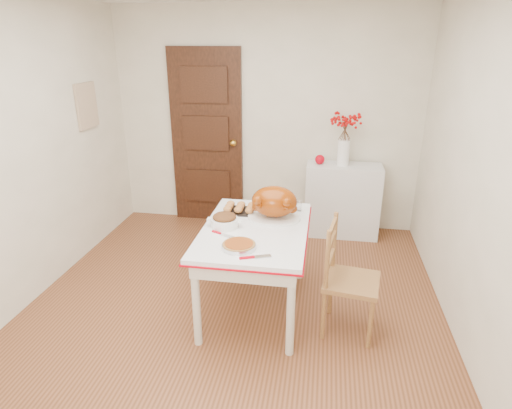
% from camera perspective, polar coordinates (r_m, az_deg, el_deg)
% --- Properties ---
extents(floor, '(3.50, 4.00, 0.00)m').
position_cam_1_polar(floor, '(3.66, -3.44, -14.60)').
color(floor, '#572F17').
rests_on(floor, ground).
extents(wall_back, '(3.50, 0.00, 2.50)m').
position_cam_1_polar(wall_back, '(5.01, 1.30, 11.05)').
color(wall_back, beige).
rests_on(wall_back, ground).
extents(wall_front, '(3.50, 0.00, 2.50)m').
position_cam_1_polar(wall_front, '(1.43, -23.40, -19.38)').
color(wall_front, beige).
rests_on(wall_front, ground).
extents(wall_left, '(0.00, 4.00, 2.50)m').
position_cam_1_polar(wall_left, '(3.88, -30.13, 5.12)').
color(wall_left, beige).
rests_on(wall_left, ground).
extents(wall_right, '(0.00, 4.00, 2.50)m').
position_cam_1_polar(wall_right, '(3.20, 28.30, 2.51)').
color(wall_right, beige).
rests_on(wall_right, ground).
extents(door_back, '(0.85, 0.06, 2.06)m').
position_cam_1_polar(door_back, '(5.17, -6.57, 8.75)').
color(door_back, black).
rests_on(door_back, ground).
extents(photo_board, '(0.03, 0.35, 0.45)m').
position_cam_1_polar(photo_board, '(4.79, -21.63, 12.16)').
color(photo_board, tan).
rests_on(photo_board, ground).
extents(sideboard, '(0.83, 0.37, 0.83)m').
position_cam_1_polar(sideboard, '(4.98, 11.40, 0.56)').
color(sideboard, silver).
rests_on(sideboard, floor).
extents(kitchen_table, '(0.84, 1.23, 0.74)m').
position_cam_1_polar(kitchen_table, '(3.56, -0.13, -8.53)').
color(kitchen_table, white).
rests_on(kitchen_table, floor).
extents(chair_oak, '(0.46, 0.46, 0.90)m').
position_cam_1_polar(chair_oak, '(3.34, 12.66, -9.67)').
color(chair_oak, '#A57235').
rests_on(chair_oak, floor).
extents(berry_vase, '(0.30, 0.30, 0.59)m').
position_cam_1_polar(berry_vase, '(4.78, 11.70, 8.54)').
color(berry_vase, white).
rests_on(berry_vase, sideboard).
extents(apple, '(0.11, 0.11, 0.11)m').
position_cam_1_polar(apple, '(4.83, 8.50, 5.95)').
color(apple, '#B6000F').
rests_on(apple, sideboard).
extents(turkey_platter, '(0.49, 0.42, 0.28)m').
position_cam_1_polar(turkey_platter, '(3.52, 2.45, 0.17)').
color(turkey_platter, '#953902').
rests_on(turkey_platter, kitchen_table).
extents(pumpkin_pie, '(0.28, 0.28, 0.05)m').
position_cam_1_polar(pumpkin_pie, '(3.07, -2.29, -5.38)').
color(pumpkin_pie, '#883A12').
rests_on(pumpkin_pie, kitchen_table).
extents(stuffing_dish, '(0.34, 0.30, 0.11)m').
position_cam_1_polar(stuffing_dish, '(3.41, -4.21, -2.10)').
color(stuffing_dish, '#52290E').
rests_on(stuffing_dish, kitchen_table).
extents(rolls_tray, '(0.28, 0.22, 0.07)m').
position_cam_1_polar(rolls_tray, '(3.69, -2.16, -0.47)').
color(rolls_tray, '#BA7532').
rests_on(rolls_tray, kitchen_table).
extents(pie_server, '(0.23, 0.14, 0.01)m').
position_cam_1_polar(pie_server, '(2.95, -0.11, -6.98)').
color(pie_server, silver).
rests_on(pie_server, kitchen_table).
extents(carving_knife, '(0.23, 0.15, 0.01)m').
position_cam_1_polar(carving_knife, '(3.28, -4.29, -4.01)').
color(carving_knife, silver).
rests_on(carving_knife, kitchen_table).
extents(drinking_glass, '(0.06, 0.06, 0.11)m').
position_cam_1_polar(drinking_glass, '(3.79, 2.03, 0.40)').
color(drinking_glass, white).
rests_on(drinking_glass, kitchen_table).
extents(shaker_pair, '(0.10, 0.06, 0.09)m').
position_cam_1_polar(shaker_pair, '(3.73, 5.37, -0.14)').
color(shaker_pair, white).
rests_on(shaker_pair, kitchen_table).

